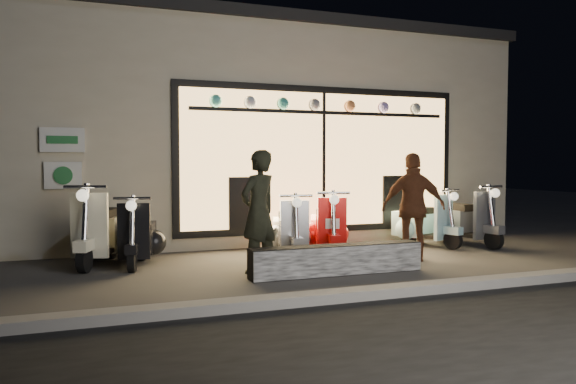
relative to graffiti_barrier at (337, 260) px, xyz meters
name	(u,v)px	position (x,y,z in m)	size (l,w,h in m)	color
ground	(327,265)	(0.15, 0.65, -0.20)	(40.00, 40.00, 0.00)	#383533
kerb	(400,291)	(0.15, -1.35, -0.14)	(40.00, 0.25, 0.12)	slate
shop_building	(237,136)	(0.15, 5.63, 1.90)	(10.20, 6.23, 4.20)	beige
graffiti_barrier	(337,260)	(0.00, 0.00, 0.00)	(2.42, 0.28, 0.40)	black
scooter_silver	(289,231)	(-0.06, 1.66, 0.19)	(0.62, 1.38, 0.98)	black
scooter_red	(327,229)	(0.61, 1.68, 0.21)	(0.71, 1.42, 1.01)	black
scooter_black	(139,237)	(-2.40, 1.80, 0.20)	(0.65, 1.39, 0.99)	black
scooter_cream	(104,232)	(-2.89, 2.05, 0.26)	(0.87, 1.58, 1.14)	black
scooter_blue	(419,223)	(2.57, 1.94, 0.20)	(0.73, 1.38, 0.99)	black
scooter_grey	(460,221)	(3.33, 1.76, 0.22)	(0.63, 1.49, 1.06)	black
man	(259,212)	(-0.94, 0.49, 0.63)	(0.61, 0.40, 1.67)	black
woman	(414,207)	(1.55, 0.55, 0.62)	(0.96, 0.40, 1.65)	brown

